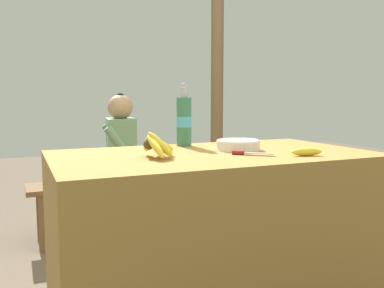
{
  "coord_description": "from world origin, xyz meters",
  "views": [
    {
      "loc": [
        -0.85,
        -1.7,
        1.04
      ],
      "look_at": [
        -0.09,
        0.05,
        0.82
      ],
      "focal_mm": 38.0,
      "sensor_mm": 36.0,
      "label": 1
    }
  ],
  "objects_px": {
    "water_bottle": "(184,121)",
    "wooden_bench": "(124,189)",
    "knife": "(246,153)",
    "serving_bowl": "(238,144)",
    "seated_vendor": "(115,155)",
    "loose_banana_front": "(307,152)",
    "banana_bunch_ripe": "(156,145)",
    "banana_bunch_green": "(174,169)",
    "support_post_far": "(217,67)"
  },
  "relations": [
    {
      "from": "loose_banana_front",
      "to": "banana_bunch_ripe",
      "type": "bearing_deg",
      "value": 161.39
    },
    {
      "from": "knife",
      "to": "banana_bunch_green",
      "type": "xyz_separation_m",
      "value": [
        0.18,
        1.4,
        -0.31
      ]
    },
    {
      "from": "serving_bowl",
      "to": "banana_bunch_ripe",
      "type": "bearing_deg",
      "value": -169.38
    },
    {
      "from": "banana_bunch_green",
      "to": "knife",
      "type": "bearing_deg",
      "value": -97.32
    },
    {
      "from": "support_post_far",
      "to": "serving_bowl",
      "type": "bearing_deg",
      "value": -113.33
    },
    {
      "from": "loose_banana_front",
      "to": "banana_bunch_green",
      "type": "distance_m",
      "value": 1.57
    },
    {
      "from": "water_bottle",
      "to": "loose_banana_front",
      "type": "xyz_separation_m",
      "value": [
        0.36,
        -0.57,
        -0.12
      ]
    },
    {
      "from": "water_bottle",
      "to": "banana_bunch_green",
      "type": "bearing_deg",
      "value": 72.44
    },
    {
      "from": "serving_bowl",
      "to": "seated_vendor",
      "type": "xyz_separation_m",
      "value": [
        -0.35,
        1.21,
        -0.19
      ]
    },
    {
      "from": "loose_banana_front",
      "to": "seated_vendor",
      "type": "relative_size",
      "value": 0.14
    },
    {
      "from": "serving_bowl",
      "to": "loose_banana_front",
      "type": "distance_m",
      "value": 0.35
    },
    {
      "from": "serving_bowl",
      "to": "wooden_bench",
      "type": "distance_m",
      "value": 1.34
    },
    {
      "from": "banana_bunch_ripe",
      "to": "loose_banana_front",
      "type": "bearing_deg",
      "value": -18.61
    },
    {
      "from": "banana_bunch_ripe",
      "to": "banana_bunch_green",
      "type": "height_order",
      "value": "banana_bunch_ripe"
    },
    {
      "from": "serving_bowl",
      "to": "water_bottle",
      "type": "height_order",
      "value": "water_bottle"
    },
    {
      "from": "serving_bowl",
      "to": "banana_bunch_green",
      "type": "distance_m",
      "value": 1.28
    },
    {
      "from": "wooden_bench",
      "to": "support_post_far",
      "type": "height_order",
      "value": "support_post_far"
    },
    {
      "from": "loose_banana_front",
      "to": "knife",
      "type": "bearing_deg",
      "value": 151.23
    },
    {
      "from": "seated_vendor",
      "to": "banana_bunch_green",
      "type": "xyz_separation_m",
      "value": [
        0.48,
        0.02,
        -0.14
      ]
    },
    {
      "from": "water_bottle",
      "to": "wooden_bench",
      "type": "bearing_deg",
      "value": 95.95
    },
    {
      "from": "water_bottle",
      "to": "banana_bunch_green",
      "type": "relative_size",
      "value": 1.48
    },
    {
      "from": "water_bottle",
      "to": "knife",
      "type": "distance_m",
      "value": 0.48
    },
    {
      "from": "serving_bowl",
      "to": "seated_vendor",
      "type": "height_order",
      "value": "seated_vendor"
    },
    {
      "from": "seated_vendor",
      "to": "banana_bunch_ripe",
      "type": "bearing_deg",
      "value": 93.94
    },
    {
      "from": "seated_vendor",
      "to": "support_post_far",
      "type": "xyz_separation_m",
      "value": [
        1.04,
        0.39,
        0.7
      ]
    },
    {
      "from": "serving_bowl",
      "to": "knife",
      "type": "distance_m",
      "value": 0.18
    },
    {
      "from": "loose_banana_front",
      "to": "knife",
      "type": "relative_size",
      "value": 0.92
    },
    {
      "from": "banana_bunch_ripe",
      "to": "banana_bunch_green",
      "type": "bearing_deg",
      "value": 66.16
    },
    {
      "from": "banana_bunch_ripe",
      "to": "wooden_bench",
      "type": "bearing_deg",
      "value": 82.29
    },
    {
      "from": "banana_bunch_ripe",
      "to": "loose_banana_front",
      "type": "height_order",
      "value": "banana_bunch_ripe"
    },
    {
      "from": "knife",
      "to": "wooden_bench",
      "type": "height_order",
      "value": "knife"
    },
    {
      "from": "banana_bunch_ripe",
      "to": "water_bottle",
      "type": "relative_size",
      "value": 0.75
    },
    {
      "from": "banana_bunch_ripe",
      "to": "support_post_far",
      "type": "relative_size",
      "value": 0.1
    },
    {
      "from": "banana_bunch_ripe",
      "to": "banana_bunch_green",
      "type": "relative_size",
      "value": 1.11
    },
    {
      "from": "banana_bunch_green",
      "to": "loose_banana_front",
      "type": "bearing_deg",
      "value": -88.04
    },
    {
      "from": "water_bottle",
      "to": "serving_bowl",
      "type": "bearing_deg",
      "value": -56.88
    },
    {
      "from": "serving_bowl",
      "to": "support_post_far",
      "type": "xyz_separation_m",
      "value": [
        0.69,
        1.6,
        0.51
      ]
    },
    {
      "from": "banana_bunch_green",
      "to": "support_post_far",
      "type": "height_order",
      "value": "support_post_far"
    },
    {
      "from": "loose_banana_front",
      "to": "wooden_bench",
      "type": "relative_size",
      "value": 0.11
    },
    {
      "from": "water_bottle",
      "to": "seated_vendor",
      "type": "height_order",
      "value": "water_bottle"
    },
    {
      "from": "banana_bunch_green",
      "to": "support_post_far",
      "type": "relative_size",
      "value": 0.09
    },
    {
      "from": "wooden_bench",
      "to": "seated_vendor",
      "type": "bearing_deg",
      "value": -160.95
    },
    {
      "from": "banana_bunch_ripe",
      "to": "wooden_bench",
      "type": "height_order",
      "value": "banana_bunch_ripe"
    },
    {
      "from": "serving_bowl",
      "to": "seated_vendor",
      "type": "distance_m",
      "value": 1.27
    },
    {
      "from": "banana_bunch_ripe",
      "to": "knife",
      "type": "height_order",
      "value": "banana_bunch_ripe"
    },
    {
      "from": "serving_bowl",
      "to": "water_bottle",
      "type": "distance_m",
      "value": 0.34
    },
    {
      "from": "loose_banana_front",
      "to": "wooden_bench",
      "type": "distance_m",
      "value": 1.66
    },
    {
      "from": "water_bottle",
      "to": "wooden_bench",
      "type": "distance_m",
      "value": 1.12
    },
    {
      "from": "banana_bunch_ripe",
      "to": "water_bottle",
      "type": "bearing_deg",
      "value": 52.13
    },
    {
      "from": "banana_bunch_ripe",
      "to": "serving_bowl",
      "type": "height_order",
      "value": "banana_bunch_ripe"
    }
  ]
}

